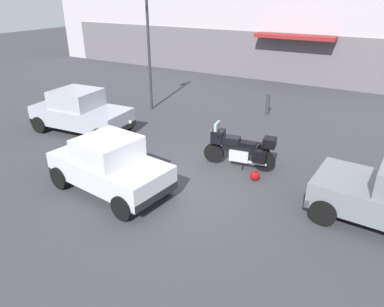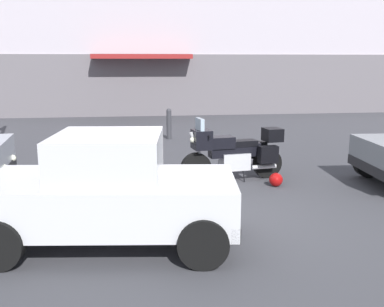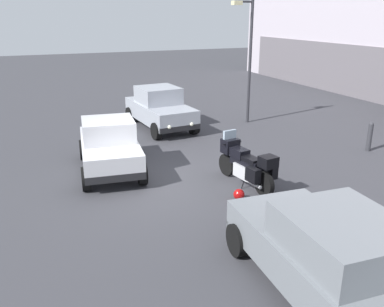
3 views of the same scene
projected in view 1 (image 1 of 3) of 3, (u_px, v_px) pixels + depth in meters
ground_plane at (174, 185)px, 10.15m from camera, size 80.00×80.00×0.00m
motorcycle at (241, 148)px, 10.95m from camera, size 2.26×0.90×1.36m
helmet at (255, 176)px, 10.35m from camera, size 0.28×0.28×0.28m
car_hatchback_near at (81, 112)px, 13.63m from camera, size 3.97×2.07×1.64m
car_compact_side at (110, 166)px, 9.55m from camera, size 3.60×2.05×1.56m
streetlamp_curbside at (147, 42)px, 15.26m from camera, size 0.28×0.94×4.95m
bollard_curbside at (268, 103)px, 15.60m from camera, size 0.16×0.16×1.00m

